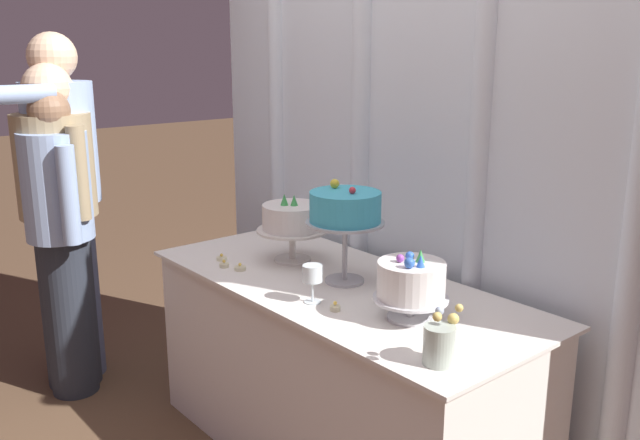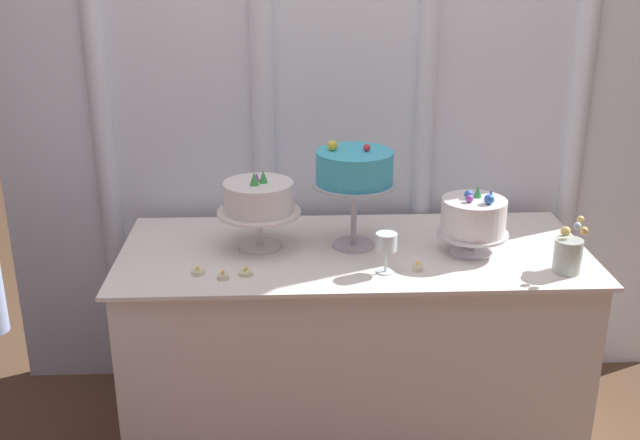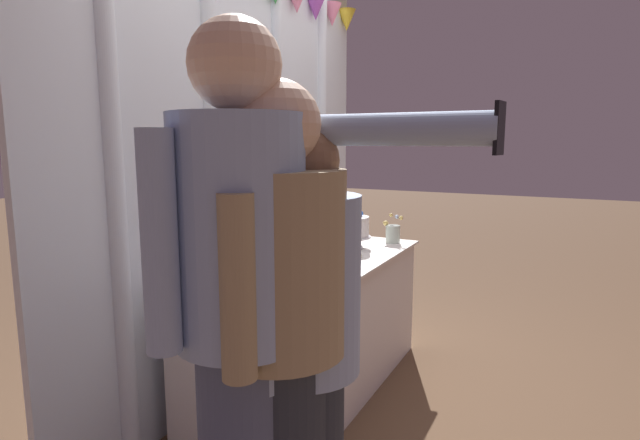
% 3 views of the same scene
% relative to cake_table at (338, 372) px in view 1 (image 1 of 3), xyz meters
% --- Properties ---
extents(draped_curtain, '(2.86, 0.16, 2.78)m').
position_rel_cake_table_xyz_m(draped_curtain, '(-0.01, 0.45, 1.08)').
color(draped_curtain, silver).
rests_on(draped_curtain, ground_plane).
extents(cake_table, '(1.74, 0.75, 0.78)m').
position_rel_cake_table_xyz_m(cake_table, '(0.00, 0.00, 0.00)').
color(cake_table, white).
rests_on(cake_table, ground_plane).
extents(cake_display_leftmost, '(0.31, 0.31, 0.30)m').
position_rel_cake_table_xyz_m(cake_display_leftmost, '(-0.35, 0.04, 0.58)').
color(cake_display_leftmost, silver).
rests_on(cake_display_leftmost, cake_table).
extents(cake_display_center, '(0.31, 0.31, 0.41)m').
position_rel_cake_table_xyz_m(cake_display_center, '(0.00, 0.03, 0.69)').
color(cake_display_center, '#B2B2B7').
rests_on(cake_display_center, cake_table).
extents(cake_display_rightmost, '(0.26, 0.26, 0.25)m').
position_rel_cake_table_xyz_m(cake_display_rightmost, '(0.43, -0.05, 0.52)').
color(cake_display_rightmost, silver).
rests_on(cake_display_rightmost, cake_table).
extents(wine_glass, '(0.07, 0.07, 0.14)m').
position_rel_cake_table_xyz_m(wine_glass, '(0.09, -0.21, 0.50)').
color(wine_glass, silver).
rests_on(wine_glass, cake_table).
extents(flower_vase, '(0.10, 0.13, 0.20)m').
position_rel_cake_table_xyz_m(flower_vase, '(0.72, -0.23, 0.46)').
color(flower_vase, '#B2C1B2').
rests_on(flower_vase, cake_table).
extents(tealight_far_left, '(0.05, 0.05, 0.03)m').
position_rel_cake_table_xyz_m(tealight_far_left, '(-0.56, -0.20, 0.40)').
color(tealight_far_left, beige).
rests_on(tealight_far_left, cake_table).
extents(tealight_near_left, '(0.04, 0.04, 0.03)m').
position_rel_cake_table_xyz_m(tealight_near_left, '(-0.47, -0.24, 0.40)').
color(tealight_near_left, beige).
rests_on(tealight_near_left, cake_table).
extents(tealight_near_right, '(0.05, 0.05, 0.03)m').
position_rel_cake_table_xyz_m(tealight_near_right, '(-0.39, -0.21, 0.40)').
color(tealight_near_right, beige).
rests_on(tealight_near_right, cake_table).
extents(tealight_far_right, '(0.04, 0.04, 0.04)m').
position_rel_cake_table_xyz_m(tealight_far_right, '(0.21, -0.20, 0.40)').
color(tealight_far_right, beige).
rests_on(tealight_far_right, cake_table).
extents(guest_girl_blue_dress, '(0.49, 0.83, 1.77)m').
position_rel_cake_table_xyz_m(guest_girl_blue_dress, '(-1.46, -0.56, 0.59)').
color(guest_girl_blue_dress, '#4C5675').
rests_on(guest_girl_blue_dress, ground_plane).
extents(guest_man_pink_jacket, '(0.48, 0.34, 1.51)m').
position_rel_cake_table_xyz_m(guest_man_pink_jacket, '(-1.28, -0.65, 0.44)').
color(guest_man_pink_jacket, '#282D38').
rests_on(guest_man_pink_jacket, ground_plane).
extents(guest_man_dark_suit, '(0.53, 0.41, 1.63)m').
position_rel_cake_table_xyz_m(guest_man_dark_suit, '(-1.37, -0.62, 0.49)').
color(guest_man_dark_suit, '#282D38').
rests_on(guest_man_dark_suit, ground_plane).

